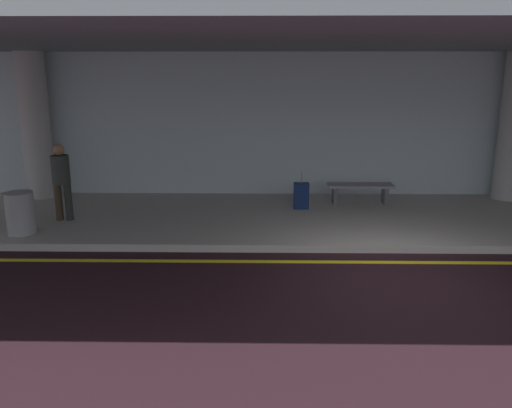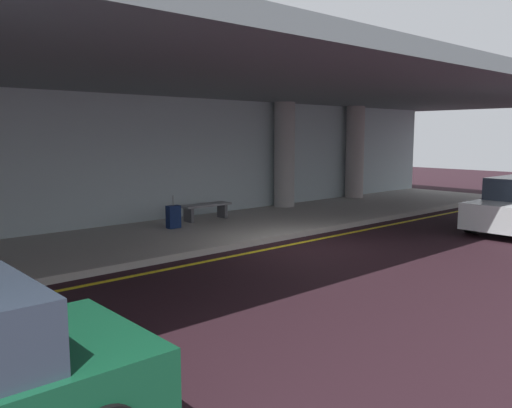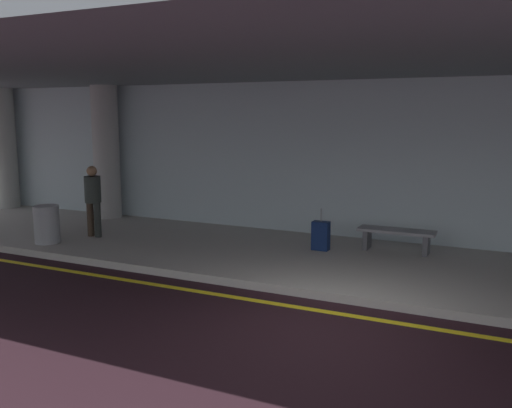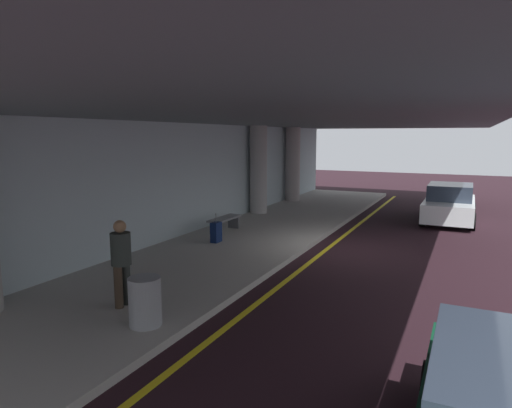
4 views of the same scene
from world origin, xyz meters
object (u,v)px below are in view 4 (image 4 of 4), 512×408
support_column_center (258,170)px  traveler_with_luggage (121,257)px  support_column_right_mid (293,164)px  car_white (449,204)px  bench_metal (225,221)px  suitcase_upright_primary (216,232)px  trash_bin_steel (145,301)px

support_column_center → traveler_with_luggage: support_column_center is taller
support_column_right_mid → car_white: 7.68m
car_white → traveler_with_luggage: 13.78m
car_white → traveler_with_luggage: size_ratio=2.44×
traveler_with_luggage → bench_metal: bearing=55.4°
car_white → suitcase_upright_primary: (-7.47, 6.26, -0.25)m
support_column_right_mid → traveler_with_luggage: support_column_right_mid is taller
support_column_right_mid → car_white: bearing=-104.2°
bench_metal → trash_bin_steel: bearing=-160.7°
support_column_center → traveler_with_luggage: size_ratio=2.17×
support_column_center → suitcase_upright_primary: support_column_center is taller
car_white → trash_bin_steel: bearing=-14.0°
support_column_right_mid → bench_metal: size_ratio=2.28×
trash_bin_steel → bench_metal: bearing=19.3°
traveler_with_luggage → trash_bin_steel: (-0.51, -0.96, -0.54)m
traveler_with_luggage → support_column_center: bearing=53.6°
trash_bin_steel → support_column_center: bearing=15.6°
support_column_right_mid → bench_metal: 8.01m
support_column_right_mid → traveler_with_luggage: size_ratio=2.17×
bench_metal → support_column_center: bearing=8.2°
support_column_right_mid → traveler_with_luggage: (-14.62, -2.14, -0.86)m
support_column_right_mid → traveler_with_luggage: 14.80m
car_white → bench_metal: car_white is taller
bench_metal → trash_bin_steel: trash_bin_steel is taller
support_column_center → car_white: size_ratio=0.89×
support_column_center → suitcase_upright_primary: size_ratio=4.06×
car_white → suitcase_upright_primary: 9.75m
car_white → trash_bin_steel: size_ratio=4.82×
bench_metal → traveler_with_luggage: bearing=-166.8°
bench_metal → suitcase_upright_primary: bearing=-160.2°
support_column_center → bench_metal: (-3.85, -0.56, -1.47)m
bench_metal → support_column_right_mid: bearing=4.0°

